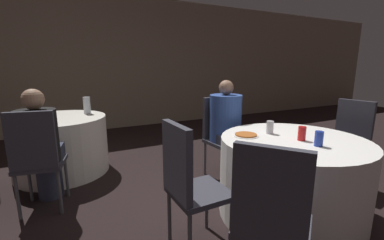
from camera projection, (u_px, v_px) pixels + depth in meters
ground_plane at (259, 213)px, 2.40m from camera, size 16.00×16.00×0.00m
wall_back at (137, 64)px, 5.68m from camera, size 16.00×0.06×2.80m
table_near at (291, 177)px, 2.34m from camera, size 1.28×1.28×0.72m
table_far at (61, 145)px, 3.27m from camera, size 1.13×1.13×0.72m
chair_near_southwest at (271, 214)px, 1.37m from camera, size 0.56×0.56×0.98m
chair_near_east at (349, 136)px, 2.88m from camera, size 0.45×0.45×0.98m
chair_near_west at (187, 179)px, 1.80m from camera, size 0.41×0.41×0.98m
chair_near_north at (220, 130)px, 3.17m from camera, size 0.43×0.43×0.98m
chair_far_south at (36, 154)px, 2.30m from camera, size 0.47×0.47×0.98m
person_black_shirt at (41, 147)px, 2.46m from camera, size 0.39×0.51×1.15m
person_blue_shirt at (228, 129)px, 3.03m from camera, size 0.39×0.53×1.19m
pizza_plate_near at (246, 135)px, 2.36m from camera, size 0.23×0.23×0.02m
soda_can_red at (302, 134)px, 2.21m from camera, size 0.07×0.07×0.12m
soda_can_silver at (270, 127)px, 2.43m from camera, size 0.07×0.07×0.12m
soda_can_blue at (319, 139)px, 2.05m from camera, size 0.07×0.07×0.12m
bottle_far at (87, 105)px, 3.43m from camera, size 0.09×0.09×0.22m
cup_far at (23, 119)px, 2.87m from camera, size 0.09×0.09×0.10m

